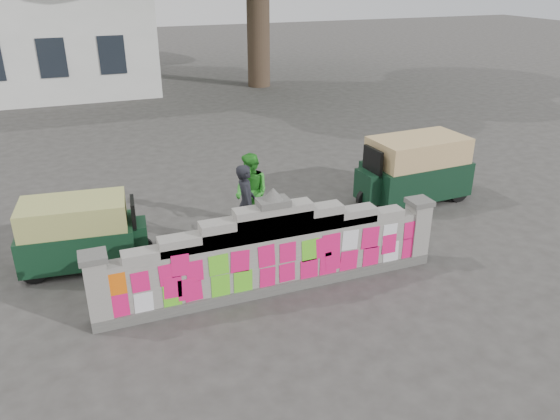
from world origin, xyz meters
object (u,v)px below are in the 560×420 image
(cyclist_bike, at_px, (247,230))
(cyclist_rider, at_px, (246,215))
(pedestrian, at_px, (251,192))
(rickshaw_left, at_px, (80,232))
(rickshaw_right, at_px, (414,168))

(cyclist_bike, height_order, cyclist_rider, cyclist_rider)
(cyclist_rider, xyz_separation_m, pedestrian, (0.46, 1.05, 0.04))
(rickshaw_left, bearing_deg, cyclist_bike, -4.84)
(cyclist_bike, bearing_deg, rickshaw_left, 92.45)
(pedestrian, distance_m, rickshaw_right, 4.28)
(cyclist_rider, relative_size, rickshaw_left, 0.65)
(cyclist_bike, xyz_separation_m, rickshaw_left, (-3.21, 0.61, 0.23))
(cyclist_bike, height_order, pedestrian, pedestrian)
(pedestrian, height_order, rickshaw_left, pedestrian)
(rickshaw_left, height_order, rickshaw_right, rickshaw_right)
(cyclist_bike, relative_size, cyclist_rider, 1.12)
(pedestrian, relative_size, rickshaw_right, 0.58)
(cyclist_bike, bearing_deg, cyclist_rider, 0.00)
(cyclist_bike, distance_m, rickshaw_left, 3.27)
(cyclist_rider, bearing_deg, rickshaw_right, -63.72)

